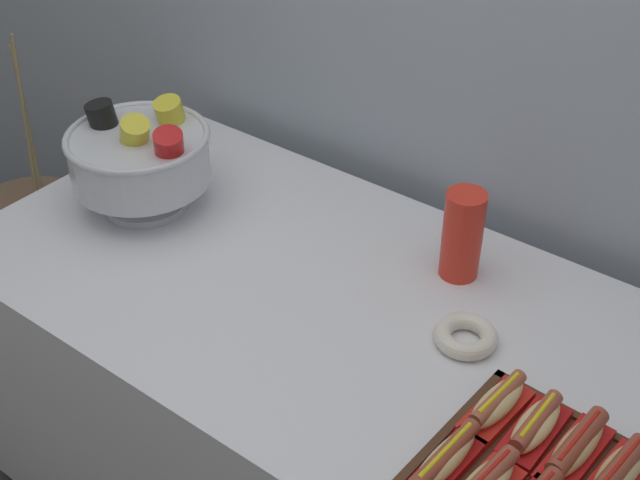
# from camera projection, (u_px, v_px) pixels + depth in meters

# --- Properties ---
(buffet_table) EXTENTS (1.59, 0.84, 0.78)m
(buffet_table) POSITION_uv_depth(u_px,v_px,m) (321.00, 415.00, 2.00)
(buffet_table) COLOR silver
(buffet_table) RESTS_ON ground_plane
(floor_vase) EXTENTS (0.50, 0.50, 1.01)m
(floor_vase) POSITION_uv_depth(u_px,v_px,m) (41.00, 266.00, 2.77)
(floor_vase) COLOR brown
(floor_vase) RESTS_ON ground_plane
(serving_tray) EXTENTS (0.35, 0.38, 0.01)m
(serving_tray) POSITION_uv_depth(u_px,v_px,m) (528.00, 479.00, 1.39)
(serving_tray) COLOR #472B19
(serving_tray) RESTS_ON buffet_table
(hot_dog_0) EXTENTS (0.07, 0.19, 0.06)m
(hot_dog_0) POSITION_uv_depth(u_px,v_px,m) (444.00, 462.00, 1.38)
(hot_dog_0) COLOR #B21414
(hot_dog_0) RESTS_ON serving_tray
(hot_dog_4) EXTENTS (0.08, 0.17, 0.06)m
(hot_dog_4) POSITION_uv_depth(u_px,v_px,m) (497.00, 405.00, 1.49)
(hot_dog_4) COLOR red
(hot_dog_4) RESTS_ON serving_tray
(hot_dog_5) EXTENTS (0.07, 0.17, 0.06)m
(hot_dog_5) POSITION_uv_depth(u_px,v_px,m) (535.00, 427.00, 1.45)
(hot_dog_5) COLOR #B21414
(hot_dog_5) RESTS_ON serving_tray
(hot_dog_6) EXTENTS (0.08, 0.18, 0.06)m
(hot_dog_6) POSITION_uv_depth(u_px,v_px,m) (576.00, 448.00, 1.41)
(hot_dog_6) COLOR red
(hot_dog_6) RESTS_ON serving_tray
(hot_dog_7) EXTENTS (0.08, 0.17, 0.06)m
(hot_dog_7) POSITION_uv_depth(u_px,v_px,m) (619.00, 472.00, 1.37)
(hot_dog_7) COLOR red
(hot_dog_7) RESTS_ON serving_tray
(punch_bowl) EXTENTS (0.33, 0.33, 0.25)m
(punch_bowl) POSITION_uv_depth(u_px,v_px,m) (141.00, 155.00, 1.97)
(punch_bowl) COLOR silver
(punch_bowl) RESTS_ON buffet_table
(cup_stack) EXTENTS (0.09, 0.09, 0.20)m
(cup_stack) POSITION_uv_depth(u_px,v_px,m) (462.00, 235.00, 1.78)
(cup_stack) COLOR red
(cup_stack) RESTS_ON buffet_table
(donut) EXTENTS (0.13, 0.13, 0.04)m
(donut) POSITION_uv_depth(u_px,v_px,m) (466.00, 336.00, 1.65)
(donut) COLOR silver
(donut) RESTS_ON buffet_table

